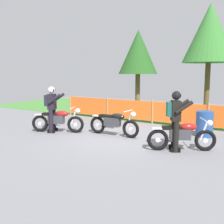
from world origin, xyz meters
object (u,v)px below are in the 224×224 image
at_px(oil_drum, 204,124).
at_px(rider_trailing, 52,107).
at_px(motorcycle_lead, 182,135).
at_px(motorcycle_trailing, 58,120).
at_px(rider_lead, 175,117).
at_px(motorcycle_third, 114,123).

bearing_deg(oil_drum, rider_trailing, -155.08).
distance_m(motorcycle_lead, motorcycle_trailing, 4.63).
bearing_deg(oil_drum, rider_lead, -97.83).
height_order(motorcycle_third, rider_trailing, rider_trailing).
distance_m(motorcycle_third, rider_trailing, 2.40).
relative_size(motorcycle_third, rider_trailing, 1.17).
bearing_deg(motorcycle_lead, motorcycle_trailing, 151.78).
bearing_deg(rider_trailing, motorcycle_trailing, 0.51).
bearing_deg(rider_lead, rider_trailing, 151.61).
bearing_deg(motorcycle_trailing, motorcycle_lead, -23.29).
relative_size(motorcycle_third, rider_lead, 1.17).
distance_m(motorcycle_trailing, rider_lead, 4.47).
height_order(rider_lead, rider_trailing, same).
xyz_separation_m(motorcycle_lead, motorcycle_third, (-2.59, 0.53, 0.01)).
bearing_deg(motorcycle_trailing, oil_drum, 0.18).
distance_m(motorcycle_lead, rider_lead, 0.55).
xyz_separation_m(rider_trailing, oil_drum, (4.94, 2.30, -0.51)).
xyz_separation_m(motorcycle_trailing, oil_drum, (4.75, 2.20, -0.02)).
relative_size(motorcycle_lead, oil_drum, 1.97).
xyz_separation_m(motorcycle_third, rider_lead, (2.41, -0.64, 0.50)).
height_order(motorcycle_lead, oil_drum, motorcycle_lead).
relative_size(rider_lead, oil_drum, 1.92).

